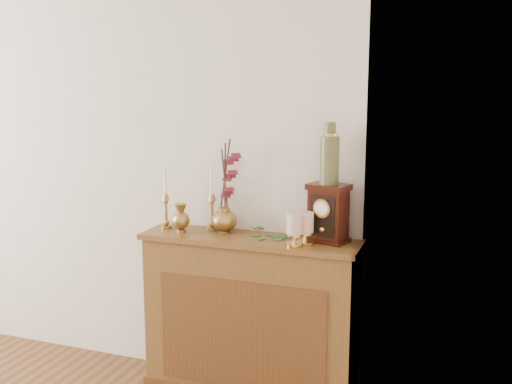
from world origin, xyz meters
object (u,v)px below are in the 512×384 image
at_px(candlestick_center, 212,206).
at_px(bud_vase, 181,218).
at_px(candlestick_left, 166,205).
at_px(ceramic_vase, 330,156).
at_px(mantel_clock, 328,214).
at_px(ginger_jar, 229,190).

height_order(candlestick_center, bud_vase, candlestick_center).
bearing_deg(candlestick_left, ceramic_vase, 1.62).
bearing_deg(candlestick_center, mantel_clock, -3.38).
bearing_deg(candlestick_left, candlestick_center, 13.84).
bearing_deg(bud_vase, candlestick_left, 155.10).
bearing_deg(bud_vase, mantel_clock, 5.69).
xyz_separation_m(candlestick_left, candlestick_center, (0.27, 0.07, 0.00)).
distance_m(mantel_clock, ceramic_vase, 0.31).
xyz_separation_m(candlestick_center, mantel_clock, (0.70, -0.04, 0.02)).
distance_m(candlestick_center, ceramic_vase, 0.77).
bearing_deg(mantel_clock, ceramic_vase, 90.00).
distance_m(bud_vase, mantel_clock, 0.84).
xyz_separation_m(candlestick_left, bud_vase, (0.13, -0.06, -0.06)).
distance_m(bud_vase, ceramic_vase, 0.92).
relative_size(candlestick_center, bud_vase, 2.56).
relative_size(candlestick_center, ceramic_vase, 1.30).
height_order(mantel_clock, ceramic_vase, ceramic_vase).
xyz_separation_m(bud_vase, mantel_clock, (0.84, 0.08, 0.07)).
relative_size(candlestick_left, bud_vase, 2.52).
height_order(bud_vase, ginger_jar, ginger_jar).
xyz_separation_m(ginger_jar, mantel_clock, (0.59, -0.04, -0.09)).
bearing_deg(ceramic_vase, bud_vase, -174.13).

